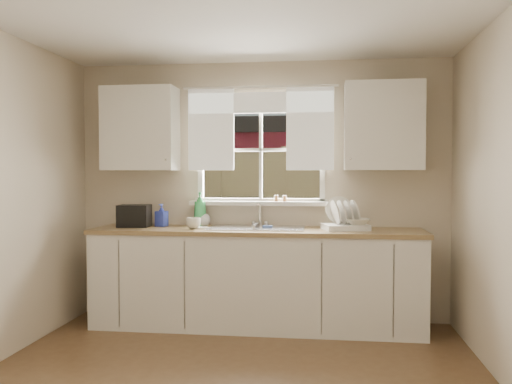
# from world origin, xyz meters

# --- Properties ---
(room_walls) EXTENTS (3.62, 4.02, 2.50)m
(room_walls) POSITION_xyz_m (0.00, -0.07, 1.24)
(room_walls) COLOR beige
(room_walls) RESTS_ON ground
(window) EXTENTS (1.38, 0.16, 1.06)m
(window) POSITION_xyz_m (0.00, 2.00, 1.49)
(window) COLOR white
(window) RESTS_ON room_walls
(curtains) EXTENTS (1.50, 0.03, 0.81)m
(curtains) POSITION_xyz_m (0.00, 1.95, 1.93)
(curtains) COLOR white
(curtains) RESTS_ON room_walls
(base_cabinets) EXTENTS (3.00, 0.62, 0.87)m
(base_cabinets) POSITION_xyz_m (0.00, 1.68, 0.43)
(base_cabinets) COLOR silver
(base_cabinets) RESTS_ON ground
(countertop) EXTENTS (3.04, 0.65, 0.04)m
(countertop) POSITION_xyz_m (0.00, 1.68, 0.89)
(countertop) COLOR olive
(countertop) RESTS_ON base_cabinets
(upper_cabinet_left) EXTENTS (0.70, 0.33, 0.80)m
(upper_cabinet_left) POSITION_xyz_m (-1.15, 1.82, 1.85)
(upper_cabinet_left) COLOR silver
(upper_cabinet_left) RESTS_ON room_walls
(upper_cabinet_right) EXTENTS (0.70, 0.33, 0.80)m
(upper_cabinet_right) POSITION_xyz_m (1.15, 1.82, 1.85)
(upper_cabinet_right) COLOR silver
(upper_cabinet_right) RESTS_ON room_walls
(wall_outlet) EXTENTS (0.08, 0.01, 0.12)m
(wall_outlet) POSITION_xyz_m (0.88, 1.99, 1.08)
(wall_outlet) COLOR beige
(wall_outlet) RESTS_ON room_walls
(sill_jars) EXTENTS (0.12, 0.04, 0.06)m
(sill_jars) POSITION_xyz_m (0.20, 1.94, 1.18)
(sill_jars) COLOR brown
(sill_jars) RESTS_ON window
(backyard) EXTENTS (20.00, 10.00, 6.13)m
(backyard) POSITION_xyz_m (0.58, 8.42, 3.46)
(backyard) COLOR #335421
(backyard) RESTS_ON ground
(sink) EXTENTS (0.88, 0.52, 0.40)m
(sink) POSITION_xyz_m (0.00, 1.71, 0.84)
(sink) COLOR #B7B7BC
(sink) RESTS_ON countertop
(dish_rack) EXTENTS (0.45, 0.38, 0.30)m
(dish_rack) POSITION_xyz_m (0.80, 1.70, 0.99)
(dish_rack) COLOR white
(dish_rack) RESTS_ON countertop
(bowl) EXTENTS (0.23, 0.23, 0.06)m
(bowl) POSITION_xyz_m (0.91, 1.65, 0.99)
(bowl) COLOR silver
(bowl) RESTS_ON dish_rack
(soap_bottle_a) EXTENTS (0.17, 0.17, 0.33)m
(soap_bottle_a) POSITION_xyz_m (-0.58, 1.88, 1.07)
(soap_bottle_a) COLOR green
(soap_bottle_a) RESTS_ON countertop
(soap_bottle_b) EXTENTS (0.12, 0.12, 0.22)m
(soap_bottle_b) POSITION_xyz_m (-0.93, 1.79, 1.02)
(soap_bottle_b) COLOR #303FB4
(soap_bottle_b) RESTS_ON countertop
(soap_bottle_c) EXTENTS (0.17, 0.17, 0.17)m
(soap_bottle_c) POSITION_xyz_m (-0.54, 1.88, 0.99)
(soap_bottle_c) COLOR #BFB99D
(soap_bottle_c) RESTS_ON countertop
(saucer) EXTENTS (0.17, 0.17, 0.01)m
(saucer) POSITION_xyz_m (-0.53, 1.66, 0.92)
(saucer) COLOR silver
(saucer) RESTS_ON countertop
(cup) EXTENTS (0.15, 0.15, 0.10)m
(cup) POSITION_xyz_m (-0.57, 1.60, 0.96)
(cup) COLOR beige
(cup) RESTS_ON countertop
(black_appliance) EXTENTS (0.31, 0.28, 0.21)m
(black_appliance) POSITION_xyz_m (-1.18, 1.72, 1.02)
(black_appliance) COLOR black
(black_appliance) RESTS_ON countertop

